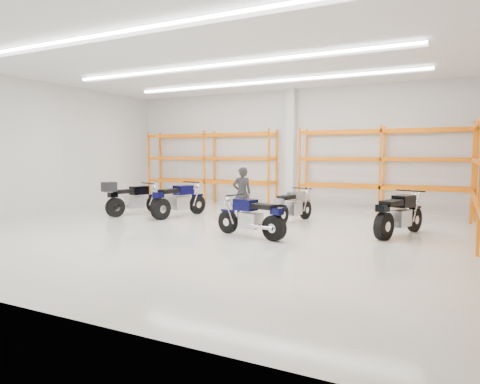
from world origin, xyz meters
The scene contains 11 objects.
ground centered at (0.00, 0.00, 0.00)m, with size 14.00×14.00×0.00m, color beige.
room_shell centered at (0.00, 0.03, 3.28)m, with size 14.02×12.02×4.51m.
motorcycle_main centered at (1.24, -0.24, 0.48)m, with size 2.06×0.87×1.03m.
motorcycle_back_a centered at (-4.05, 1.39, 0.55)m, with size 0.99×2.22×1.16m.
motorcycle_back_b centered at (-2.40, 1.76, 0.53)m, with size 0.89×2.28×1.13m.
motorcycle_back_c centered at (1.29, 2.42, 0.47)m, with size 0.77×2.05×1.01m.
motorcycle_back_d centered at (4.39, 1.53, 0.52)m, with size 1.05×2.19×1.12m.
standing_man centered at (-0.32, 2.30, 0.82)m, with size 0.60×0.39×1.64m, color black.
structural_column centered at (0.00, 5.82, 2.25)m, with size 0.32×0.32×4.50m, color white.
pallet_racking_back_left centered at (-3.40, 5.48, 1.79)m, with size 5.67×0.87×3.00m.
pallet_racking_back_right centered at (3.40, 5.48, 1.79)m, with size 5.67×0.87×3.00m.
Camera 1 is at (5.62, -9.63, 2.03)m, focal length 32.00 mm.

